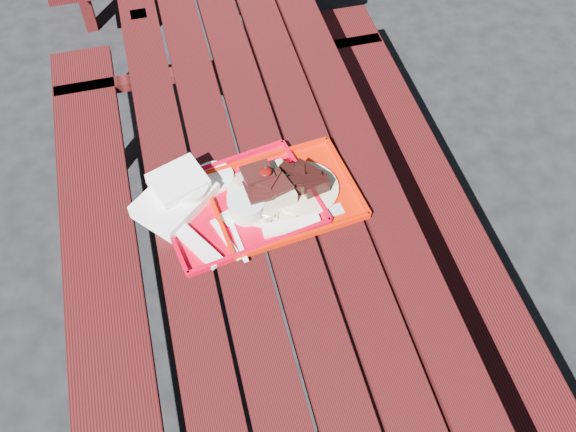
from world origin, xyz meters
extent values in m
plane|color=black|center=(0.00, 0.00, 0.00)|extent=(60.00, 60.00, 0.00)
cube|color=#3D0B0F|center=(-0.30, 0.00, 0.73)|extent=(0.14, 2.40, 0.04)
cube|color=#3D0B0F|center=(-0.15, 0.00, 0.73)|extent=(0.14, 2.40, 0.04)
cube|color=#3D0B0F|center=(0.00, 0.00, 0.73)|extent=(0.14, 2.40, 0.04)
cube|color=#3D0B0F|center=(0.15, 0.00, 0.73)|extent=(0.14, 2.40, 0.04)
cube|color=#3D0B0F|center=(0.30, 0.00, 0.73)|extent=(0.14, 2.40, 0.04)
cube|color=#3D0B0F|center=(-0.58, 0.00, 0.43)|extent=(0.25, 2.40, 0.04)
cube|color=#3D0B0F|center=(-0.58, 0.84, 0.21)|extent=(0.06, 0.06, 0.42)
cube|color=#3D0B0F|center=(0.58, 0.00, 0.43)|extent=(0.25, 2.40, 0.04)
cube|color=#3D0B0F|center=(0.58, 0.84, 0.21)|extent=(0.06, 0.06, 0.42)
cube|color=#3D0B0F|center=(-0.30, 0.96, 0.38)|extent=(0.06, 0.06, 0.75)
cube|color=#3D0B0F|center=(0.30, 0.96, 0.38)|extent=(0.06, 0.06, 0.75)
cube|color=#3D0B0F|center=(0.00, 0.96, 0.43)|extent=(1.40, 0.06, 0.04)
cube|color=red|center=(-0.12, -0.04, 0.76)|extent=(0.48, 0.40, 0.01)
cube|color=red|center=(-0.15, 0.13, 0.77)|extent=(0.42, 0.09, 0.02)
cube|color=red|center=(-0.09, -0.20, 0.77)|extent=(0.42, 0.09, 0.02)
cube|color=red|center=(0.09, 0.00, 0.77)|extent=(0.07, 0.33, 0.02)
cube|color=red|center=(-0.33, -0.07, 0.77)|extent=(0.07, 0.33, 0.02)
cylinder|color=beige|center=(-0.03, -0.02, 0.76)|extent=(0.23, 0.23, 0.01)
cube|color=tan|center=(-0.03, -0.06, 0.79)|extent=(0.16, 0.09, 0.04)
cube|color=tan|center=(-0.03, 0.02, 0.79)|extent=(0.16, 0.09, 0.04)
ellipsoid|color=#4F0705|center=(-0.03, -0.02, 0.88)|extent=(0.04, 0.04, 0.01)
cylinder|color=silver|center=(-0.25, 0.03, 0.79)|extent=(0.12, 0.12, 0.06)
ellipsoid|color=beige|center=(-0.25, 0.03, 0.81)|extent=(0.10, 0.10, 0.04)
cylinder|color=white|center=(-0.17, 0.08, 0.77)|extent=(0.12, 0.12, 0.01)
cube|color=white|center=(-0.26, -0.14, 0.77)|extent=(0.14, 0.19, 0.02)
cube|color=white|center=(-0.18, -0.15, 0.76)|extent=(0.07, 0.15, 0.01)
cube|color=white|center=(-0.15, -0.15, 0.76)|extent=(0.03, 0.17, 0.00)
cube|color=silver|center=(-0.15, -0.07, 0.76)|extent=(0.06, 0.06, 0.00)
cube|color=red|center=(0.02, -0.03, 0.76)|extent=(0.44, 0.36, 0.01)
cube|color=red|center=(0.00, 0.12, 0.77)|extent=(0.41, 0.06, 0.02)
cube|color=red|center=(0.03, -0.19, 0.77)|extent=(0.41, 0.06, 0.02)
cube|color=red|center=(0.22, -0.01, 0.77)|extent=(0.05, 0.31, 0.02)
cube|color=red|center=(-0.19, -0.06, 0.77)|extent=(0.05, 0.31, 0.02)
cube|color=white|center=(0.06, -0.03, 0.76)|extent=(0.15, 0.15, 0.01)
cylinder|color=beige|center=(0.08, -0.03, 0.77)|extent=(0.20, 0.20, 0.01)
cylinder|color=silver|center=(-0.10, -0.07, 0.79)|extent=(0.10, 0.10, 0.05)
cylinder|color=silver|center=(-0.10, -0.07, 0.82)|extent=(0.11, 0.11, 0.01)
cube|color=white|center=(0.01, -0.15, 0.77)|extent=(0.17, 0.04, 0.01)
cube|color=#AFC8C1|center=(0.15, -0.12, 0.76)|extent=(0.05, 0.04, 0.00)
cube|color=white|center=(-0.29, 0.02, 0.77)|extent=(0.27, 0.26, 0.05)
cube|color=white|center=(-0.28, 0.05, 0.82)|extent=(0.18, 0.16, 0.04)
camera|label=1|loc=(-0.26, -1.17, 2.24)|focal=40.00mm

